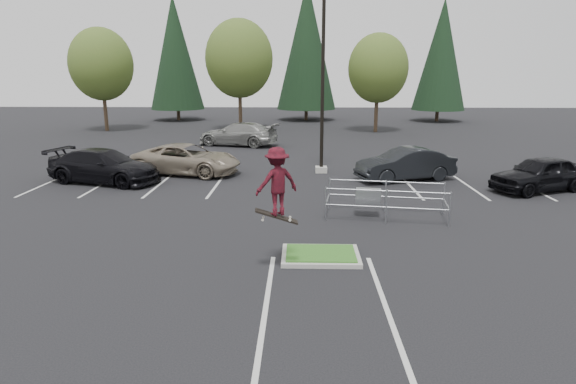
{
  "coord_description": "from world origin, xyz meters",
  "views": [
    {
      "loc": [
        -0.59,
        -12.82,
        5.13
      ],
      "look_at": [
        -0.97,
        1.5,
        1.55
      ],
      "focal_mm": 30.0,
      "sensor_mm": 36.0,
      "label": 1
    }
  ],
  "objects_px": {
    "car_far_silver": "(239,134)",
    "decid_a": "(101,67)",
    "decid_b": "(239,61)",
    "cart_corral": "(372,196)",
    "decid_c": "(378,70)",
    "conif_c": "(441,55)",
    "skateboarder": "(276,182)",
    "conif_b": "(307,46)",
    "car_r_black": "(541,174)",
    "car_r_charc": "(405,164)",
    "car_l_tan": "(186,159)",
    "car_l_black": "(102,166)",
    "conif_a": "(175,53)",
    "light_pole": "(323,84)"
  },
  "relations": [
    {
      "from": "car_l_tan",
      "to": "car_far_silver",
      "type": "xyz_separation_m",
      "value": [
        1.5,
        9.88,
        0.05
      ]
    },
    {
      "from": "decid_a",
      "to": "decid_b",
      "type": "distance_m",
      "value": 12.02
    },
    {
      "from": "conif_b",
      "to": "cart_corral",
      "type": "distance_m",
      "value": 37.17
    },
    {
      "from": "conif_b",
      "to": "conif_c",
      "type": "xyz_separation_m",
      "value": [
        14.0,
        -1.0,
        -1.0
      ]
    },
    {
      "from": "decid_c",
      "to": "skateboarder",
      "type": "relative_size",
      "value": 4.2
    },
    {
      "from": "car_far_silver",
      "to": "car_l_black",
      "type": "bearing_deg",
      "value": -7.2
    },
    {
      "from": "skateboarder",
      "to": "decid_a",
      "type": "bearing_deg",
      "value": -89.94
    },
    {
      "from": "decid_b",
      "to": "conif_a",
      "type": "bearing_deg",
      "value": 130.17
    },
    {
      "from": "conif_c",
      "to": "car_r_black",
      "type": "distance_m",
      "value": 32.13
    },
    {
      "from": "light_pole",
      "to": "decid_b",
      "type": "bearing_deg",
      "value": 109.35
    },
    {
      "from": "decid_b",
      "to": "cart_corral",
      "type": "bearing_deg",
      "value": -73.12
    },
    {
      "from": "light_pole",
      "to": "car_r_black",
      "type": "relative_size",
      "value": 2.23
    },
    {
      "from": "conif_a",
      "to": "car_l_tan",
      "type": "relative_size",
      "value": 2.35
    },
    {
      "from": "conif_c",
      "to": "cart_corral",
      "type": "height_order",
      "value": "conif_c"
    },
    {
      "from": "decid_b",
      "to": "decid_c",
      "type": "height_order",
      "value": "decid_b"
    },
    {
      "from": "decid_c",
      "to": "car_far_silver",
      "type": "distance_m",
      "value": 14.56
    },
    {
      "from": "decid_c",
      "to": "conif_c",
      "type": "distance_m",
      "value": 12.65
    },
    {
      "from": "decid_b",
      "to": "car_r_black",
      "type": "xyz_separation_m",
      "value": [
        16.01,
        -22.33,
        -5.27
      ]
    },
    {
      "from": "cart_corral",
      "to": "car_r_black",
      "type": "relative_size",
      "value": 0.98
    },
    {
      "from": "decid_b",
      "to": "conif_b",
      "type": "xyz_separation_m",
      "value": [
        6.01,
        9.97,
        1.81
      ]
    },
    {
      "from": "decid_a",
      "to": "car_l_tan",
      "type": "bearing_deg",
      "value": -58.16
    },
    {
      "from": "car_r_charc",
      "to": "decid_b",
      "type": "bearing_deg",
      "value": -169.98
    },
    {
      "from": "decid_c",
      "to": "car_r_black",
      "type": "distance_m",
      "value": 22.45
    },
    {
      "from": "decid_a",
      "to": "car_l_black",
      "type": "height_order",
      "value": "decid_a"
    },
    {
      "from": "car_l_black",
      "to": "car_r_black",
      "type": "relative_size",
      "value": 1.2
    },
    {
      "from": "skateboarder",
      "to": "car_far_silver",
      "type": "height_order",
      "value": "skateboarder"
    },
    {
      "from": "light_pole",
      "to": "decid_b",
      "type": "height_order",
      "value": "light_pole"
    },
    {
      "from": "conif_b",
      "to": "car_r_charc",
      "type": "relative_size",
      "value": 3.05
    },
    {
      "from": "conif_b",
      "to": "car_l_tan",
      "type": "xyz_separation_m",
      "value": [
        -6.5,
        -29.0,
        -7.08
      ]
    },
    {
      "from": "conif_a",
      "to": "decid_a",
      "type": "bearing_deg",
      "value": -111.91
    },
    {
      "from": "car_r_charc",
      "to": "cart_corral",
      "type": "bearing_deg",
      "value": -39.2
    },
    {
      "from": "skateboarder",
      "to": "car_r_charc",
      "type": "relative_size",
      "value": 0.42
    },
    {
      "from": "car_l_tan",
      "to": "car_r_black",
      "type": "bearing_deg",
      "value": -87.09
    },
    {
      "from": "light_pole",
      "to": "car_l_tan",
      "type": "relative_size",
      "value": 1.83
    },
    {
      "from": "conif_b",
      "to": "car_l_tan",
      "type": "distance_m",
      "value": 30.55
    },
    {
      "from": "conif_b",
      "to": "car_r_black",
      "type": "relative_size",
      "value": 3.19
    },
    {
      "from": "skateboarder",
      "to": "car_r_charc",
      "type": "bearing_deg",
      "value": -145.22
    },
    {
      "from": "conif_c",
      "to": "car_l_tan",
      "type": "bearing_deg",
      "value": -126.21
    },
    {
      "from": "light_pole",
      "to": "conif_a",
      "type": "relative_size",
      "value": 0.78
    },
    {
      "from": "car_far_silver",
      "to": "decid_a",
      "type": "bearing_deg",
      "value": -108.25
    },
    {
      "from": "car_l_black",
      "to": "car_r_black",
      "type": "distance_m",
      "value": 20.03
    },
    {
      "from": "decid_c",
      "to": "car_l_black",
      "type": "distance_m",
      "value": 26.35
    },
    {
      "from": "decid_a",
      "to": "car_l_tan",
      "type": "height_order",
      "value": "decid_a"
    },
    {
      "from": "decid_c",
      "to": "car_far_silver",
      "type": "relative_size",
      "value": 1.48
    },
    {
      "from": "skateboarder",
      "to": "car_r_charc",
      "type": "xyz_separation_m",
      "value": [
        5.7,
        11.27,
        -1.65
      ]
    },
    {
      "from": "decid_a",
      "to": "cart_corral",
      "type": "xyz_separation_m",
      "value": [
        20.03,
        -25.96,
        -4.82
      ]
    },
    {
      "from": "decid_b",
      "to": "car_l_black",
      "type": "xyz_separation_m",
      "value": [
        -3.99,
        -21.17,
        -5.25
      ]
    },
    {
      "from": "conif_a",
      "to": "conif_c",
      "type": "height_order",
      "value": "conif_a"
    },
    {
      "from": "light_pole",
      "to": "car_r_black",
      "type": "bearing_deg",
      "value": -21.77
    },
    {
      "from": "conif_c",
      "to": "car_far_silver",
      "type": "bearing_deg",
      "value": -136.35
    }
  ]
}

